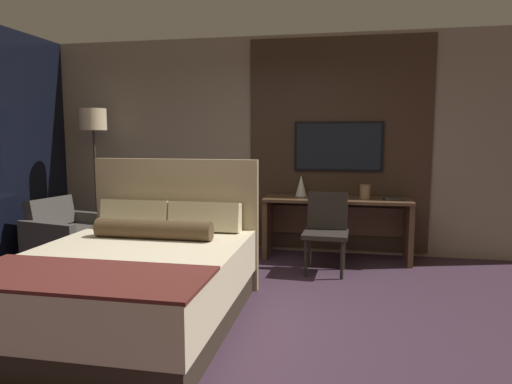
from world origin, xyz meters
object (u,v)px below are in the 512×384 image
Objects in this scene: floor_lamp at (94,131)px; vase_tall at (301,186)px; armchair_by_window at (70,240)px; tv at (338,146)px; bed at (135,279)px; book at (393,199)px; desk at (336,217)px; desk_chair at (326,225)px; vase_short at (365,192)px.

floor_lamp is 2.80m from vase_tall.
floor_lamp reaches higher than armchair_by_window.
tv is at bearing 7.08° from floor_lamp.
bed is 8.46× the size of book.
vase_tall reaches higher than desk.
armchair_by_window is (-1.62, 1.58, -0.10)m from bed.
vase_tall is (-0.45, -0.14, -0.49)m from tv.
tv is 4.48× the size of book.
floor_lamp is at bearing -172.92° from tv.
armchair_by_window is (-3.11, -0.16, -0.27)m from desk_chair.
armchair_by_window is 5.59× the size of vase_short.
vase_tall reaches higher than vase_short.
tv is 3.18m from floor_lamp.
tv reaches higher than desk_chair.
bed is 2.99m from vase_short.
vase_short is (3.49, 0.09, -0.73)m from floor_lamp.
vase_tall is at bearing 171.54° from book.
vase_tall is (2.76, 0.82, 0.64)m from armchair_by_window.
floor_lamp is (-3.05, 0.40, 1.06)m from desk_chair.
bed reaches higher than vase_tall.
vase_short is at bearing -11.51° from vase_tall.
floor_lamp reaches higher than book.
tv is at bearing 138.32° from vase_short.
armchair_by_window is (-3.21, -0.95, -1.13)m from tv.
desk_chair is 3.57× the size of book.
floor_lamp reaches higher than vase_tall.
tv reaches higher than book.
vase_tall is at bearing 64.70° from bed.
desk is 3.33m from floor_lamp.
vase_tall is 1.13m from book.
vase_short is at bearing -41.68° from tv.
bed is 2.70m from vase_tall.
bed is at bearing -122.14° from armchair_by_window.
vase_tall is at bearing -163.10° from tv.
bed is at bearing -124.50° from desk.
desk is 0.48m from vase_short.
armchair_by_window is at bearing -167.27° from desk.
armchair_by_window is at bearing -174.37° from desk_chair.
tv is at bearing 155.42° from book.
bed reaches higher than desk.
bed is 7.86× the size of vase_tall.
floor_lamp is at bearing 126.24° from bed.
bed reaches higher than book.
vase_short is at bearing -11.68° from desk.
desk_chair is 0.94m from book.
vase_tall is (-0.35, 0.66, 0.37)m from desk_chair.
bed is 2.27m from armchair_by_window.
armchair_by_window is 4.01× the size of book.
armchair_by_window is (-3.21, -0.72, -0.26)m from desk.
vase_short is 0.72× the size of book.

